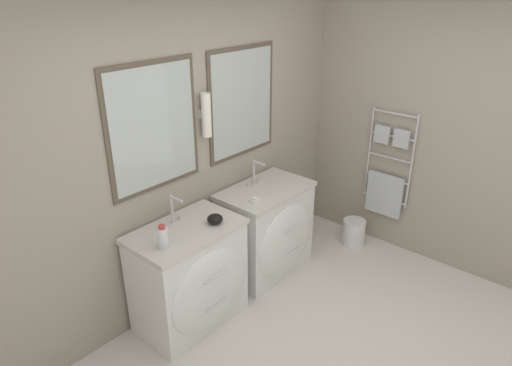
{
  "coord_description": "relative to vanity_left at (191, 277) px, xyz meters",
  "views": [
    {
      "loc": [
        -2.28,
        -1.02,
        2.65
      ],
      "look_at": [
        0.25,
        1.18,
        1.13
      ],
      "focal_mm": 32.0,
      "sensor_mm": 36.0,
      "label": 1
    }
  ],
  "objects": [
    {
      "name": "wall_right",
      "position": [
        2.24,
        -0.6,
        0.85
      ],
      "size": [
        0.13,
        3.52,
        2.6
      ],
      "color": "#9E9384",
      "rests_on": "ground_plane"
    },
    {
      "name": "waste_bin",
      "position": [
        1.94,
        -0.4,
        -0.29
      ],
      "size": [
        0.24,
        0.24,
        0.28
      ],
      "color": "silver",
      "rests_on": "ground_plane"
    },
    {
      "name": "soap_dish",
      "position": [
        0.7,
        -0.06,
        0.45
      ],
      "size": [
        0.09,
        0.07,
        0.04
      ],
      "color": "white",
      "rests_on": "vanity_right"
    },
    {
      "name": "faucet_left",
      "position": [
        -0.0,
        0.16,
        0.55
      ],
      "size": [
        0.17,
        0.15,
        0.24
      ],
      "color": "silver",
      "rests_on": "vanity_left"
    },
    {
      "name": "wall_back",
      "position": [
        0.34,
        0.35,
        0.87
      ],
      "size": [
        5.36,
        0.16,
        2.6
      ],
      "color": "#9E9384",
      "rests_on": "ground_plane"
    },
    {
      "name": "vanity_right",
      "position": [
        0.97,
        0.0,
        0.0
      ],
      "size": [
        0.89,
        0.6,
        0.88
      ],
      "color": "white",
      "rests_on": "ground_plane"
    },
    {
      "name": "vanity_left",
      "position": [
        0.0,
        0.0,
        0.0
      ],
      "size": [
        0.89,
        0.6,
        0.88
      ],
      "color": "white",
      "rests_on": "ground_plane"
    },
    {
      "name": "toiletry_bottle",
      "position": [
        -0.28,
        -0.05,
        0.52
      ],
      "size": [
        0.08,
        0.08,
        0.18
      ],
      "color": "silver",
      "rests_on": "vanity_left"
    },
    {
      "name": "faucet_right",
      "position": [
        0.97,
        0.16,
        0.55
      ],
      "size": [
        0.17,
        0.15,
        0.24
      ],
      "color": "silver",
      "rests_on": "vanity_right"
    },
    {
      "name": "amenity_bowl",
      "position": [
        0.21,
        -0.08,
        0.47
      ],
      "size": [
        0.13,
        0.13,
        0.08
      ],
      "color": "black",
      "rests_on": "vanity_left"
    }
  ]
}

